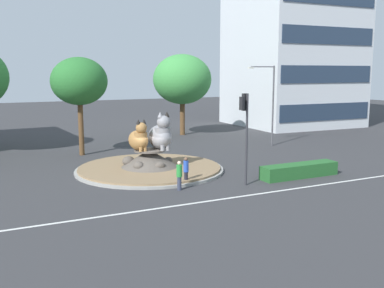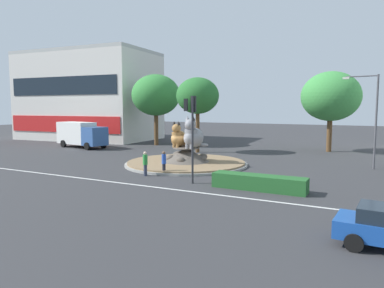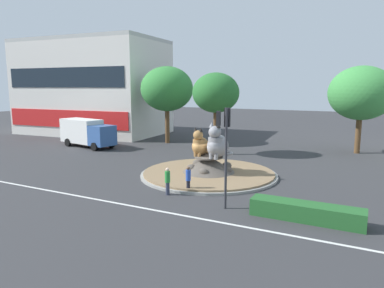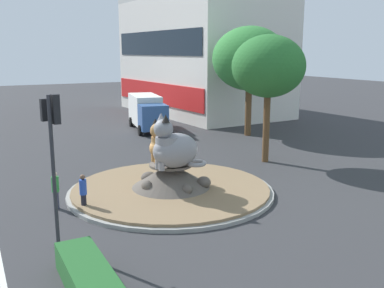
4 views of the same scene
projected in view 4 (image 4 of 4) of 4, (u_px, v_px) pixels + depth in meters
The scene contains 11 objects.
ground_plane at pixel (171, 192), 22.63m from camera, with size 160.00×160.00×0.00m, color #333335.
roundabout_island at pixel (171, 184), 22.54m from camera, with size 10.53×10.53×1.55m.
cat_statue_tabby at pixel (165, 145), 22.81m from camera, with size 1.47×2.38×2.23m.
cat_statue_grey at pixel (173, 148), 21.31m from camera, with size 1.73×2.76×2.72m.
traffic_light_mast at pixel (53, 138), 15.56m from camera, with size 0.70×0.63×5.69m.
shophouse_block at pixel (201, 55), 50.74m from camera, with size 21.16×13.28×13.38m.
second_tree_near_tower at pixel (268, 67), 27.66m from camera, with size 4.66×4.66×8.21m.
third_tree_left at pixel (250, 59), 36.59m from camera, with size 6.28×6.28×9.22m.
pedestrian_green_shirt at pixel (56, 189), 20.11m from camera, with size 0.34×0.34×1.78m.
pedestrian_blue_shirt at pixel (83, 192), 19.77m from camera, with size 0.32×0.32×1.74m.
delivery_box_truck at pixel (147, 111), 40.39m from camera, with size 7.67×3.67×3.12m.
Camera 4 is at (19.68, -8.99, 7.18)m, focal length 40.94 mm.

